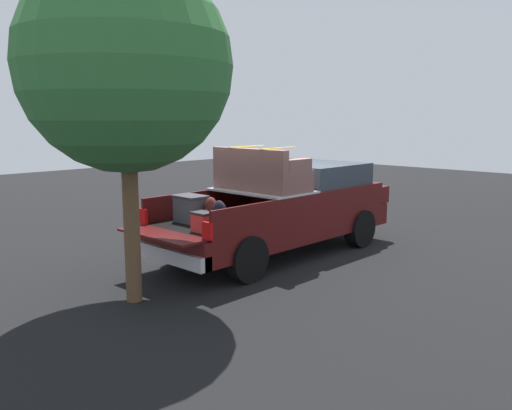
{
  "coord_description": "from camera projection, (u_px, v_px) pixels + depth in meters",
  "views": [
    {
      "loc": [
        -7.96,
        -7.06,
        2.79
      ],
      "look_at": [
        -0.6,
        0.0,
        1.1
      ],
      "focal_mm": 37.12,
      "sensor_mm": 36.0,
      "label": 1
    }
  ],
  "objects": [
    {
      "name": "pickup_truck",
      "position": [
        287.0,
        207.0,
        11.03
      ],
      "size": [
        6.05,
        2.06,
        2.23
      ],
      "color": "#470F0F",
      "rests_on": "ground_plane"
    },
    {
      "name": "tree_background",
      "position": [
        125.0,
        66.0,
        7.6
      ],
      "size": [
        3.1,
        3.1,
        5.08
      ],
      "color": "brown",
      "rests_on": "ground_plane"
    },
    {
      "name": "ground_plane",
      "position": [
        276.0,
        254.0,
        10.95
      ],
      "size": [
        40.0,
        40.0,
        0.0
      ],
      "primitive_type": "plane",
      "color": "black"
    }
  ]
}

